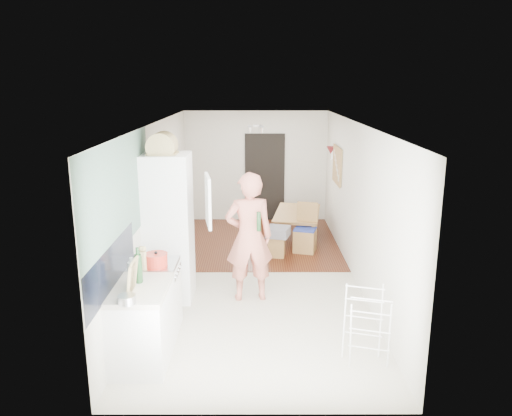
{
  "coord_description": "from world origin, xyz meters",
  "views": [
    {
      "loc": [
        -0.02,
        -7.68,
        3.12
      ],
      "look_at": [
        -0.0,
        0.2,
        1.12
      ],
      "focal_mm": 35.0,
      "sensor_mm": 36.0,
      "label": 1
    }
  ],
  "objects_px": {
    "dining_table": "(299,227)",
    "drying_rack": "(366,327)",
    "person": "(249,226)",
    "stool": "(277,246)",
    "dining_chair": "(305,228)"
  },
  "relations": [
    {
      "from": "drying_rack",
      "to": "person",
      "type": "bearing_deg",
      "value": 143.76
    },
    {
      "from": "person",
      "to": "dining_table",
      "type": "bearing_deg",
      "value": -116.45
    },
    {
      "from": "person",
      "to": "drying_rack",
      "type": "distance_m",
      "value": 2.3
    },
    {
      "from": "person",
      "to": "stool",
      "type": "distance_m",
      "value": 2.09
    },
    {
      "from": "dining_table",
      "to": "dining_chair",
      "type": "bearing_deg",
      "value": -167.72
    },
    {
      "from": "person",
      "to": "dining_table",
      "type": "relative_size",
      "value": 1.69
    },
    {
      "from": "person",
      "to": "stool",
      "type": "bearing_deg",
      "value": -112.86
    },
    {
      "from": "dining_table",
      "to": "drying_rack",
      "type": "distance_m",
      "value": 4.7
    },
    {
      "from": "person",
      "to": "drying_rack",
      "type": "xyz_separation_m",
      "value": [
        1.34,
        -1.74,
        -0.69
      ]
    },
    {
      "from": "dining_table",
      "to": "stool",
      "type": "xyz_separation_m",
      "value": [
        -0.5,
        -1.12,
        -0.04
      ]
    },
    {
      "from": "dining_chair",
      "to": "drying_rack",
      "type": "relative_size",
      "value": 1.06
    },
    {
      "from": "dining_table",
      "to": "dining_chair",
      "type": "xyz_separation_m",
      "value": [
        0.05,
        -0.86,
        0.23
      ]
    },
    {
      "from": "person",
      "to": "stool",
      "type": "relative_size",
      "value": 5.77
    },
    {
      "from": "dining_chair",
      "to": "dining_table",
      "type": "bearing_deg",
      "value": 109.11
    },
    {
      "from": "person",
      "to": "dining_chair",
      "type": "relative_size",
      "value": 2.43
    }
  ]
}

